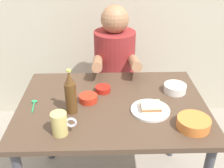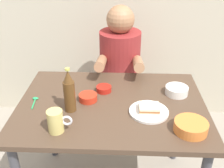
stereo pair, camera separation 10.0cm
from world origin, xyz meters
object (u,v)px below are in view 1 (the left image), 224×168
(beer_mug, at_px, (60,124))
(stool, at_px, (114,101))
(sambal_bowl_red, at_px, (103,89))
(person_seated, at_px, (115,57))
(sandwich, at_px, (151,106))
(dining_table, at_px, (112,116))
(plate_orange, at_px, (150,110))
(beer_bottle, at_px, (71,93))

(beer_mug, bearing_deg, stool, 71.43)
(stool, height_order, sambal_bowl_red, sambal_bowl_red)
(person_seated, bearing_deg, sandwich, -76.31)
(dining_table, xyz_separation_m, sandwich, (0.21, -0.09, 0.13))
(dining_table, height_order, plate_orange, plate_orange)
(beer_mug, xyz_separation_m, beer_bottle, (0.04, 0.19, 0.06))
(person_seated, relative_size, plate_orange, 3.27)
(beer_bottle, bearing_deg, sambal_bowl_red, 51.64)
(stool, xyz_separation_m, plate_orange, (0.17, -0.72, 0.40))
(beer_mug, height_order, beer_bottle, beer_bottle)
(sandwich, bearing_deg, beer_mug, -159.37)
(plate_orange, height_order, sandwich, sandwich)
(person_seated, distance_m, sandwich, 0.73)
(plate_orange, distance_m, beer_bottle, 0.45)
(stool, xyz_separation_m, beer_bottle, (-0.27, -0.71, 0.51))
(dining_table, relative_size, person_seated, 1.53)
(beer_mug, bearing_deg, dining_table, 45.73)
(person_seated, height_order, beer_bottle, person_seated)
(stool, bearing_deg, beer_mug, -108.57)
(stool, bearing_deg, sandwich, -76.52)
(plate_orange, xyz_separation_m, beer_bottle, (-0.44, 0.01, 0.11))
(dining_table, xyz_separation_m, beer_mug, (-0.27, -0.27, 0.15))
(beer_mug, bearing_deg, plate_orange, 20.63)
(dining_table, bearing_deg, sambal_bowl_red, 112.18)
(plate_orange, relative_size, beer_bottle, 0.84)
(person_seated, relative_size, beer_mug, 5.71)
(dining_table, xyz_separation_m, beer_bottle, (-0.23, -0.08, 0.21))
(plate_orange, height_order, beer_bottle, beer_bottle)
(person_seated, height_order, plate_orange, person_seated)
(dining_table, bearing_deg, stool, 86.55)
(beer_bottle, bearing_deg, beer_mug, -101.04)
(dining_table, distance_m, sandwich, 0.26)
(sandwich, distance_m, sambal_bowl_red, 0.35)
(stool, height_order, beer_mug, beer_mug)
(person_seated, xyz_separation_m, beer_mug, (-0.30, -0.89, 0.03))
(sandwich, bearing_deg, person_seated, 103.69)
(plate_orange, bearing_deg, beer_mug, -159.37)
(person_seated, relative_size, sambal_bowl_red, 7.49)
(dining_table, height_order, person_seated, person_seated)
(stool, relative_size, sandwich, 4.09)
(dining_table, height_order, stool, dining_table)
(plate_orange, xyz_separation_m, sandwich, (-0.00, 0.00, 0.02))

